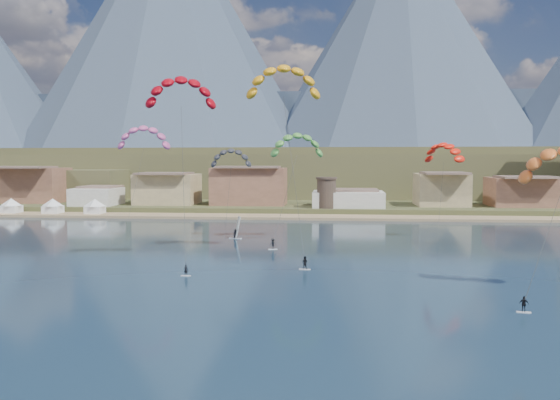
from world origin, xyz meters
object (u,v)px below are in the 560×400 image
object	(u,v)px
kitesurfer_red	(181,88)
windsurfer	(236,232)
watchtower	(326,192)
kitesurfer_green	(297,142)
kitesurfer_yellow	(284,78)

from	to	relation	value
kitesurfer_red	windsurfer	xyz separation A→B (m)	(2.95, 29.15, -24.52)
watchtower	kitesurfer_green	distance (m)	53.37
watchtower	kitesurfer_yellow	xyz separation A→B (m)	(-5.66, -69.25, 22.07)
watchtower	windsurfer	xyz separation A→B (m)	(-16.81, -49.19, -4.97)
watchtower	kitesurfer_red	world-z (taller)	kitesurfer_red
kitesurfer_yellow	kitesurfer_red	bearing A→B (deg)	-147.17
watchtower	windsurfer	distance (m)	52.22
kitesurfer_yellow	windsurfer	distance (m)	35.47
watchtower	kitesurfer_red	xyz separation A→B (m)	(-19.76, -78.34, 19.55)
kitesurfer_yellow	kitesurfer_green	distance (m)	20.06
kitesurfer_yellow	kitesurfer_green	size ratio (longest dim) A/B	1.43
kitesurfer_yellow	kitesurfer_green	xyz separation A→B (m)	(0.92, 17.56, -9.64)
kitesurfer_green	kitesurfer_red	bearing A→B (deg)	-119.39
kitesurfer_green	windsurfer	size ratio (longest dim) A/B	5.05
kitesurfer_yellow	kitesurfer_green	world-z (taller)	kitesurfer_yellow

